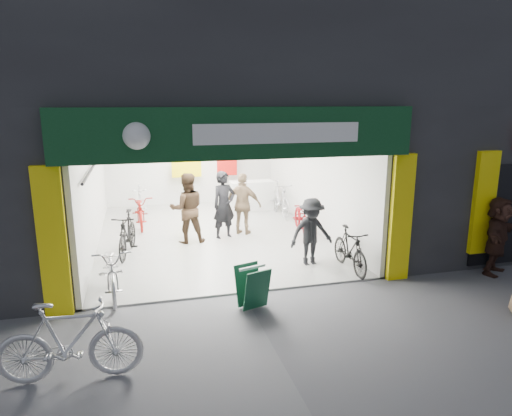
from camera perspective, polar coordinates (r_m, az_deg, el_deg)
name	(u,v)px	position (r m, az deg, el deg)	size (l,w,h in m)	color
ground	(243,294)	(8.87, -1.62, -10.69)	(60.00, 60.00, 0.00)	#56565B
building	(233,74)	(13.19, -2.86, 16.38)	(17.00, 10.27, 8.00)	#232326
bike_left_front	(112,270)	(9.07, -17.55, -7.35)	(0.67, 1.92, 1.01)	#BDBCC2
bike_left_midfront	(127,234)	(11.19, -15.80, -3.15)	(0.50, 1.77, 1.06)	black
bike_left_midback	(141,211)	(13.61, -14.22, -0.34)	(0.65, 1.86, 0.97)	maroon
bike_left_back	(140,201)	(15.10, -14.30, 0.91)	(0.44, 1.56, 0.94)	silver
bike_right_front	(350,250)	(10.03, 11.67, -5.13)	(0.45, 1.60, 0.96)	black
bike_right_mid	(302,217)	(12.65, 5.76, -1.17)	(0.61, 1.74, 0.92)	maroon
bike_right_back	(280,199)	(14.46, 3.01, 1.17)	(0.53, 1.89, 1.13)	#AFB0B4
parked_bike	(70,341)	(6.63, -22.26, -15.18)	(0.52, 1.86, 1.12)	silver
customer_a	(224,205)	(12.02, -4.02, 0.31)	(0.66, 0.43, 1.82)	black
customer_b	(187,209)	(11.73, -8.60, -0.09)	(0.89, 0.69, 1.83)	#382719
customer_c	(311,233)	(10.10, 6.92, -3.08)	(1.00, 0.57, 1.54)	black
customer_d	(243,205)	(12.32, -1.62, 0.41)	(1.00, 0.42, 1.71)	#7E6549
pedestrian_far	(497,236)	(10.86, 27.93, -3.09)	(1.54, 0.49, 1.66)	#341E18
sandwich_board	(252,286)	(8.16, -0.44, -9.72)	(0.61, 0.62, 0.76)	#104329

